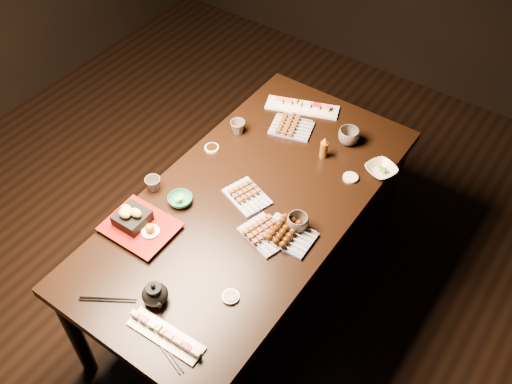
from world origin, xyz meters
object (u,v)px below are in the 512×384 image
dining_table (250,250)px  edamame_bowl_cream (381,170)px  sushi_platter_near (165,334)px  teacup_near_left (153,184)px  teacup_mid_right (298,223)px  edamame_bowl_green (180,200)px  teacup_far_right (349,136)px  yakitori_plate_left (292,125)px  condiment_bottle (324,147)px  yakitori_plate_right (265,232)px  teacup_far_left (238,127)px  yakitori_plate_center (247,194)px  teapot (155,293)px  sushi_platter_far (302,105)px  tempura_tray (139,221)px

dining_table → edamame_bowl_cream: bearing=58.1°
sushi_platter_near → teacup_near_left: 0.78m
teacup_mid_right → edamame_bowl_green: bearing=-160.8°
sushi_platter_near → teacup_far_right: bearing=86.2°
edamame_bowl_cream → teacup_mid_right: size_ratio=1.46×
sushi_platter_near → yakitori_plate_left: (-0.25, 1.28, 0.01)m
condiment_bottle → yakitori_plate_right: bearing=-85.3°
teacup_far_left → sushi_platter_near: bearing=-66.9°
teacup_mid_right → condiment_bottle: size_ratio=0.79×
edamame_bowl_cream → condiment_bottle: (-0.29, -0.06, 0.04)m
teacup_far_left → condiment_bottle: bearing=12.7°
yakitori_plate_center → teapot: bearing=-69.2°
sushi_platter_near → edamame_bowl_green: (-0.40, 0.55, -0.00)m
teacup_mid_right → teacup_far_right: (-0.09, 0.62, 0.00)m
dining_table → yakitori_plate_center: yakitori_plate_center is taller
sushi_platter_far → teacup_near_left: 0.94m
edamame_bowl_green → edamame_bowl_cream: bearing=46.7°
sushi_platter_near → teapot: teapot is taller
yakitori_plate_right → teacup_far_left: teacup_far_left is taller
teacup_near_left → teapot: size_ratio=0.59×
teapot → condiment_bottle: 1.11m
yakitori_plate_left → teacup_far_left: size_ratio=2.70×
yakitori_plate_center → teacup_far_right: teacup_far_right is taller
sushi_platter_near → teacup_far_left: (-0.47, 1.10, 0.02)m
sushi_platter_near → yakitori_plate_left: 1.30m
sushi_platter_near → teacup_near_left: size_ratio=4.35×
edamame_bowl_green → tempura_tray: bearing=-100.0°
teacup_mid_right → teacup_near_left: bearing=-164.4°
tempura_tray → edamame_bowl_cream: bearing=51.9°
yakitori_plate_right → tempura_tray: size_ratio=0.68×
yakitori_plate_center → teapot: 0.66m
yakitori_plate_left → teacup_far_left: (-0.21, -0.18, 0.01)m
teacup_near_left → teacup_far_left: teacup_far_left is taller
sushi_platter_near → tempura_tray: 0.55m
teacup_far_right → teacup_near_left: bearing=-126.0°
teapot → yakitori_plate_right: bearing=102.3°
teacup_near_left → teacup_far_left: bearing=81.0°
yakitori_plate_center → teapot: teapot is taller
yakitori_plate_center → edamame_bowl_cream: size_ratio=1.46×
yakitori_plate_left → tempura_tray: size_ratio=0.69×
yakitori_plate_center → edamame_bowl_cream: (0.43, 0.51, -0.01)m
sushi_platter_far → dining_table: bearing=82.1°
edamame_bowl_green → yakitori_plate_center: bearing=40.5°
edamame_bowl_cream → teacup_mid_right: bearing=-105.5°
yakitori_plate_center → edamame_bowl_cream: yakitori_plate_center is taller
sushi_platter_near → yakitori_plate_right: bearing=84.7°
yakitori_plate_left → teapot: size_ratio=1.68×
yakitori_plate_left → condiment_bottle: condiment_bottle is taller
sushi_platter_far → yakitori_plate_left: (0.04, -0.18, 0.00)m
yakitori_plate_left → teapot: (0.12, -1.18, 0.03)m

